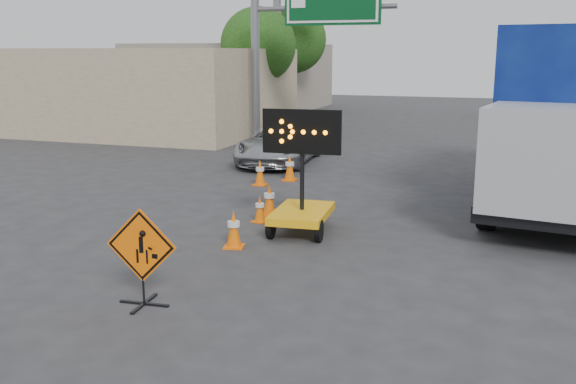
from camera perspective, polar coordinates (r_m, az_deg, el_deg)
The scene contains 15 objects.
ground at distance 9.70m, azimuth -7.85°, elevation -11.06°, with size 100.00×100.00×0.00m, color #2D2D30.
storefront_left_near at distance 33.33m, azimuth -13.67°, elevation 8.82°, with size 14.00×10.00×4.00m, color tan.
storefront_left_far at distance 46.09m, azimuth -5.10°, elevation 10.23°, with size 12.00×10.00×4.40m, color gray.
highway_gantry at distance 27.26m, azimuth 1.18°, elevation 14.91°, with size 6.18×0.38×6.90m.
tree_left_near at distance 32.26m, azimuth -2.67°, elevation 12.89°, with size 3.71×3.71×6.03m.
tree_left_far at distance 40.11m, azimuth 0.41°, elevation 13.40°, with size 4.10×4.10×6.66m.
construction_sign at distance 10.07m, azimuth -12.87°, elevation -5.44°, with size 1.16×0.82×1.54m.
arrow_board at distance 13.85m, azimuth 1.25°, elevation -1.16°, with size 1.69×1.97×2.67m.
pickup_truck at distance 22.66m, azimuth -0.73°, elevation 4.34°, with size 2.29×4.96×1.38m, color #AAACB1.
box_truck at distance 17.48m, azimuth 23.73°, elevation 5.25°, with size 3.95×9.57×4.40m.
cone_a at distance 12.86m, azimuth -4.85°, elevation -3.29°, with size 0.46×0.46×0.76m.
cone_b at distance 14.76m, azimuth -2.52°, elevation -1.49°, with size 0.37×0.37×0.63m.
cone_c at distance 15.28m, azimuth -1.67°, elevation -0.69°, with size 0.44×0.44×0.79m.
cone_d at distance 18.83m, azimuth -2.50°, elevation 1.74°, with size 0.41×0.41×0.76m.
cone_e at distance 19.51m, azimuth 0.16°, elevation 2.20°, with size 0.43×0.43×0.81m.
Camera 1 is at (4.18, -7.87, 3.83)m, focal length 40.00 mm.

